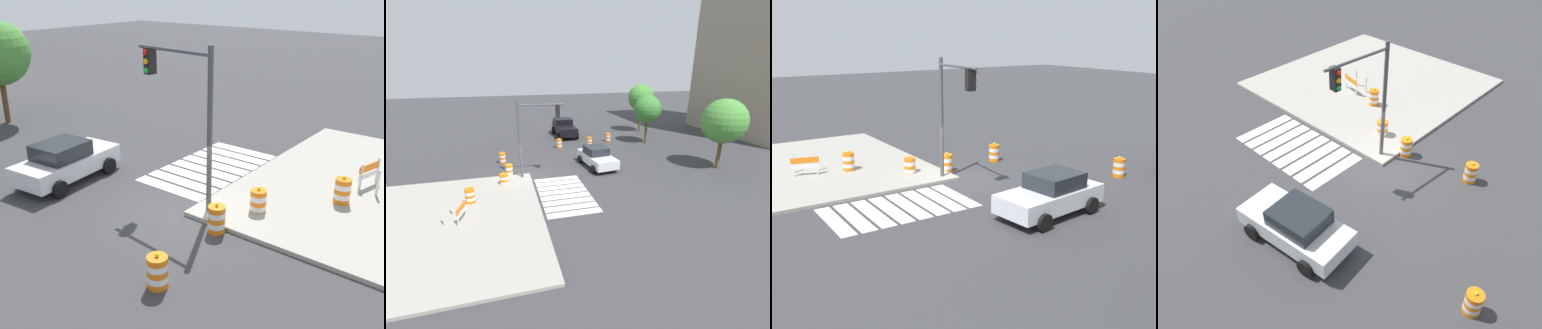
{
  "view_description": "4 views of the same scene",
  "coord_description": "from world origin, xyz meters",
  "views": [
    {
      "loc": [
        -10.59,
        -8.64,
        7.38
      ],
      "look_at": [
        1.89,
        1.13,
        0.99
      ],
      "focal_mm": 42.43,
      "sensor_mm": 36.0,
      "label": 1
    },
    {
      "loc": [
        20.46,
        -1.83,
        7.97
      ],
      "look_at": [
        1.29,
        3.46,
        0.96
      ],
      "focal_mm": 26.69,
      "sensor_mm": 36.0,
      "label": 2
    },
    {
      "loc": [
        11.54,
        18.09,
        6.74
      ],
      "look_at": [
        0.21,
        0.69,
        0.96
      ],
      "focal_mm": 44.62,
      "sensor_mm": 36.0,
      "label": 3
    },
    {
      "loc": [
        -8.63,
        11.22,
        11.25
      ],
      "look_at": [
        -0.21,
        2.41,
        1.62
      ],
      "focal_mm": 36.25,
      "sensor_mm": 36.0,
      "label": 4
    }
  ],
  "objects": [
    {
      "name": "sports_car",
      "position": [
        -0.54,
        5.57,
        0.81
      ],
      "size": [
        4.48,
        2.5,
        1.63
      ],
      "color": "silver",
      "rests_on": "ground"
    },
    {
      "name": "traffic_barrel_median_near",
      "position": [
        1.64,
        -1.92,
        0.45
      ],
      "size": [
        0.56,
        0.56,
        1.02
      ],
      "color": "orange",
      "rests_on": "ground"
    },
    {
      "name": "traffic_barrel_crosswalk_end",
      "position": [
        -0.2,
        -1.49,
        0.45
      ],
      "size": [
        0.56,
        0.56,
        1.02
      ],
      "color": "orange",
      "rests_on": "ground"
    },
    {
      "name": "traffic_barrel_on_sidewalk",
      "position": [
        3.96,
        -3.94,
        0.6
      ],
      "size": [
        0.56,
        0.56,
        1.02
      ],
      "color": "orange",
      "rests_on": "sidewalk_corner"
    },
    {
      "name": "crosswalk_stripes",
      "position": [
        4.0,
        1.8,
        0.01
      ],
      "size": [
        5.85,
        3.2,
        0.02
      ],
      "color": "silver",
      "rests_on": "ground"
    },
    {
      "name": "ground_plane",
      "position": [
        0.0,
        0.0,
        0.0
      ],
      "size": [
        120.0,
        120.0,
        0.0
      ],
      "primitive_type": "plane",
      "color": "#38383A"
    },
    {
      "name": "traffic_barrel_median_far",
      "position": [
        -3.42,
        -1.9,
        0.45
      ],
      "size": [
        0.56,
        0.56,
        1.02
      ],
      "color": "orange",
      "rests_on": "ground"
    },
    {
      "name": "construction_barricade",
      "position": [
        5.97,
        -4.34,
        0.72
      ],
      "size": [
        1.39,
        1.07,
        1.0
      ],
      "color": "silver",
      "rests_on": "sidewalk_corner"
    },
    {
      "name": "traffic_light_pole",
      "position": [
        0.68,
        0.54,
        3.91
      ],
      "size": [
        0.51,
        3.28,
        5.5
      ],
      "color": "#4C4C51",
      "rests_on": "sidewalk_corner"
    }
  ]
}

